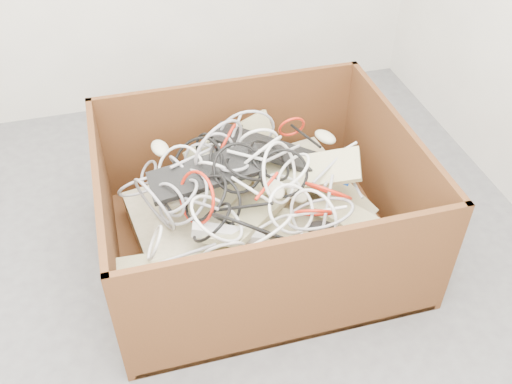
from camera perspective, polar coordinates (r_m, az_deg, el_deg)
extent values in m
plane|color=#49494B|center=(2.31, -5.17, -10.62)|extent=(3.00, 3.00, 0.00)
cube|color=#442711|center=(2.48, 0.12, -5.30)|extent=(1.20, 1.00, 0.03)
cube|color=#442711|center=(2.67, -2.64, 5.96)|extent=(1.20, 0.02, 0.54)
cube|color=#442711|center=(1.98, 3.91, -10.02)|extent=(1.20, 0.03, 0.54)
cube|color=#442711|center=(2.48, 13.36, 1.57)|extent=(0.02, 0.95, 0.54)
cube|color=#442711|center=(2.26, -14.46, -3.43)|extent=(0.03, 0.95, 0.54)
cube|color=#C0B28F|center=(2.44, 0.00, -3.80)|extent=(1.05, 0.91, 0.19)
cube|color=#C0B28F|center=(2.32, -1.94, -4.04)|extent=(0.75, 0.68, 0.21)
cube|color=tan|center=(2.36, -4.74, -1.14)|extent=(0.43, 0.40, 0.10)
cube|color=tan|center=(2.49, 7.40, 0.68)|extent=(0.35, 0.44, 0.17)
cube|color=tan|center=(2.21, 1.36, -6.18)|extent=(0.31, 0.45, 0.16)
cube|color=tan|center=(2.11, -7.78, -6.83)|extent=(0.44, 0.17, 0.09)
cube|color=tan|center=(2.24, 10.68, -3.32)|extent=(0.33, 0.46, 0.09)
cube|color=tan|center=(2.46, -2.41, 4.49)|extent=(0.44, 0.26, 0.17)
cube|color=tan|center=(2.21, -0.76, -2.66)|extent=(0.40, 0.41, 0.18)
cube|color=tan|center=(2.33, 5.06, 2.04)|extent=(0.44, 0.30, 0.19)
cube|color=black|center=(2.39, 0.86, 4.44)|extent=(0.45, 0.35, 0.13)
cube|color=black|center=(2.18, -4.99, 1.92)|extent=(0.44, 0.17, 0.10)
ellipsoid|color=beige|center=(2.23, -7.50, -0.59)|extent=(0.13, 0.12, 0.04)
ellipsoid|color=beige|center=(2.52, 6.89, 5.45)|extent=(0.11, 0.13, 0.04)
ellipsoid|color=beige|center=(1.97, -3.86, -8.11)|extent=(0.11, 0.07, 0.04)
ellipsoid|color=beige|center=(2.11, 1.86, 0.32)|extent=(0.07, 0.11, 0.04)
ellipsoid|color=beige|center=(2.33, -4.80, 3.41)|extent=(0.13, 0.10, 0.04)
ellipsoid|color=black|center=(2.19, 6.39, -3.51)|extent=(0.12, 0.09, 0.04)
ellipsoid|color=beige|center=(2.36, -9.51, 4.32)|extent=(0.09, 0.12, 0.04)
ellipsoid|color=beige|center=(2.30, 4.05, -0.20)|extent=(0.10, 0.13, 0.04)
cube|color=silver|center=(2.28, -4.88, 1.35)|extent=(0.25, 0.22, 0.12)
cube|color=silver|center=(2.09, -2.76, -4.13)|extent=(0.27, 0.12, 0.09)
cube|color=#0C3DB6|center=(2.30, 8.79, 1.23)|extent=(0.06, 0.06, 0.03)
torus|color=black|center=(2.17, -1.05, 2.32)|extent=(0.17, 0.19, 0.10)
torus|color=#96959A|center=(2.45, -10.62, 1.91)|extent=(0.10, 0.15, 0.12)
torus|color=black|center=(2.15, -1.80, 2.37)|extent=(0.26, 0.17, 0.21)
torus|color=#96959A|center=(2.16, -8.48, -0.79)|extent=(0.14, 0.17, 0.20)
torus|color=silver|center=(2.00, 0.78, -4.02)|extent=(0.24, 0.22, 0.23)
torus|color=black|center=(2.15, 2.74, 1.87)|extent=(0.26, 0.17, 0.21)
torus|color=#96959A|center=(2.17, -2.14, 2.57)|extent=(0.12, 0.11, 0.05)
torus|color=#B61D0D|center=(2.50, 3.56, 6.46)|extent=(0.17, 0.06, 0.17)
torus|color=silver|center=(2.06, 3.53, -1.67)|extent=(0.25, 0.19, 0.19)
torus|color=black|center=(2.23, 1.31, 3.17)|extent=(0.23, 0.27, 0.18)
torus|color=black|center=(2.03, -1.20, -3.46)|extent=(0.27, 0.24, 0.29)
torus|color=#B61D0D|center=(2.09, -5.93, -0.56)|extent=(0.16, 0.20, 0.21)
torus|color=silver|center=(2.26, 0.22, 5.08)|extent=(0.22, 0.09, 0.21)
torus|color=#96959A|center=(2.24, -3.71, 4.58)|extent=(0.26, 0.20, 0.31)
torus|color=#96959A|center=(2.28, -7.10, 1.98)|extent=(0.11, 0.23, 0.23)
torus|color=silver|center=(2.02, -3.19, -5.76)|extent=(0.21, 0.11, 0.19)
torus|color=#96959A|center=(2.44, -0.87, 6.09)|extent=(0.32, 0.07, 0.32)
torus|color=black|center=(2.25, -4.07, 2.98)|extent=(0.10, 0.18, 0.19)
torus|color=#96959A|center=(2.33, -5.38, 3.27)|extent=(0.18, 0.08, 0.18)
torus|color=silver|center=(2.06, -10.03, -5.00)|extent=(0.10, 0.18, 0.16)
torus|color=silver|center=(2.14, 3.71, 2.18)|extent=(0.15, 0.20, 0.16)
torus|color=#B61D0D|center=(2.19, 7.14, 0.11)|extent=(0.23, 0.24, 0.17)
torus|color=#96959A|center=(2.30, -3.96, 4.27)|extent=(0.20, 0.06, 0.20)
torus|color=silver|center=(2.19, 2.89, 1.10)|extent=(0.12, 0.14, 0.10)
torus|color=silver|center=(2.24, 0.47, 3.96)|extent=(0.21, 0.21, 0.23)
torus|color=silver|center=(2.07, 5.68, -2.41)|extent=(0.13, 0.25, 0.26)
torus|color=black|center=(2.25, -5.86, 2.65)|extent=(0.28, 0.29, 0.18)
torus|color=black|center=(2.13, -4.06, -1.10)|extent=(0.26, 0.21, 0.23)
torus|color=#96959A|center=(2.12, -7.53, -0.42)|extent=(0.20, 0.23, 0.14)
torus|color=#96959A|center=(2.08, 6.38, -2.12)|extent=(0.35, 0.33, 0.14)
torus|color=#B61D0D|center=(2.38, -3.20, 4.61)|extent=(0.19, 0.19, 0.23)
torus|color=silver|center=(2.01, -3.89, -2.62)|extent=(0.26, 0.31, 0.19)
torus|color=#96959A|center=(2.29, -11.34, 0.54)|extent=(0.26, 0.16, 0.22)
torus|color=black|center=(2.32, -4.91, 4.37)|extent=(0.09, 0.16, 0.17)
torus|color=black|center=(2.05, -4.39, -3.00)|extent=(0.21, 0.23, 0.14)
torus|color=#96959A|center=(2.16, -7.27, -0.49)|extent=(0.25, 0.31, 0.21)
torus|color=silver|center=(2.11, 2.36, 1.92)|extent=(0.20, 0.27, 0.27)
torus|color=#B61D0D|center=(2.10, 5.78, -2.07)|extent=(0.19, 0.15, 0.14)
torus|color=silver|center=(2.26, -7.48, 1.89)|extent=(0.23, 0.23, 0.26)
torus|color=#96959A|center=(2.17, -10.04, -1.24)|extent=(0.15, 0.32, 0.33)
torus|color=black|center=(2.12, -5.03, -0.49)|extent=(0.18, 0.21, 0.14)
torus|color=silver|center=(2.19, -4.12, 2.37)|extent=(0.17, 0.14, 0.14)
cylinder|color=#96959A|center=(2.36, 9.37, 1.51)|extent=(0.02, 0.23, 0.05)
cylinder|color=silver|center=(2.36, -4.20, 4.82)|extent=(0.14, 0.10, 0.06)
cylinder|color=#96959A|center=(1.98, -6.76, -6.09)|extent=(0.22, 0.11, 0.08)
cylinder|color=#96959A|center=(2.17, 7.15, -0.94)|extent=(0.13, 0.23, 0.07)
cylinder|color=silver|center=(2.08, 6.00, -1.97)|extent=(0.22, 0.06, 0.05)
cylinder|color=#96959A|center=(2.24, -6.00, 3.58)|extent=(0.22, 0.11, 0.02)
cylinder|color=#B61D0D|center=(2.05, 1.07, 0.59)|extent=(0.12, 0.10, 0.05)
cylinder|color=black|center=(2.18, -9.16, -0.85)|extent=(0.04, 0.18, 0.06)
cylinder|color=#96959A|center=(2.11, -6.31, -0.89)|extent=(0.16, 0.21, 0.08)
cylinder|color=#96959A|center=(2.28, 2.24, 3.66)|extent=(0.22, 0.13, 0.04)
cylinder|color=black|center=(2.49, 4.94, 5.57)|extent=(0.07, 0.21, 0.03)
cylinder|color=#96959A|center=(2.30, 7.15, 2.37)|extent=(0.16, 0.11, 0.05)
cylinder|color=#96959A|center=(2.39, -2.32, 5.54)|extent=(0.15, 0.24, 0.07)
cylinder|color=black|center=(2.32, -2.19, 4.16)|extent=(0.13, 0.23, 0.08)
cylinder|color=black|center=(2.05, -1.38, -1.50)|extent=(0.21, 0.10, 0.08)
cylinder|color=black|center=(2.05, 1.55, -4.18)|extent=(0.22, 0.14, 0.07)
cylinder|color=silver|center=(2.40, 8.67, 4.12)|extent=(0.13, 0.05, 0.04)
cylinder|color=silver|center=(2.18, -1.05, 3.66)|extent=(0.13, 0.10, 0.01)
cylinder|color=black|center=(2.22, -6.16, 1.47)|extent=(0.03, 0.14, 0.03)
cylinder|color=silver|center=(2.10, -0.50, 0.24)|extent=(0.13, 0.13, 0.06)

